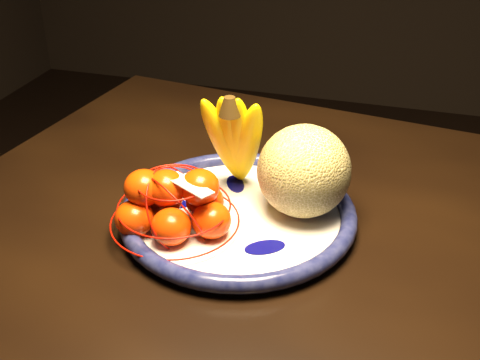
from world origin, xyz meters
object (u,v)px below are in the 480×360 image
(dining_table, at_px, (395,291))
(banana_bunch, at_px, (236,136))
(mandarin_bag, at_px, (174,205))
(cantaloupe, at_px, (304,171))
(fruit_bowl, at_px, (238,214))

(dining_table, relative_size, banana_bunch, 8.21)
(banana_bunch, relative_size, mandarin_bag, 0.92)
(cantaloupe, bearing_deg, banana_bunch, 165.03)
(banana_bunch, bearing_deg, fruit_bowl, -73.54)
(fruit_bowl, height_order, cantaloupe, cantaloupe)
(dining_table, xyz_separation_m, fruit_bowl, (-0.25, 0.00, 0.09))
(fruit_bowl, relative_size, cantaloupe, 2.57)
(cantaloupe, height_order, banana_bunch, banana_bunch)
(cantaloupe, xyz_separation_m, banana_bunch, (-0.12, 0.03, 0.03))
(fruit_bowl, xyz_separation_m, banana_bunch, (-0.02, 0.07, 0.10))
(fruit_bowl, distance_m, banana_bunch, 0.12)
(fruit_bowl, height_order, banana_bunch, banana_bunch)
(fruit_bowl, xyz_separation_m, cantaloupe, (0.09, 0.04, 0.07))
(dining_table, xyz_separation_m, mandarin_bag, (-0.33, -0.06, 0.13))
(fruit_bowl, bearing_deg, mandarin_bag, -143.89)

